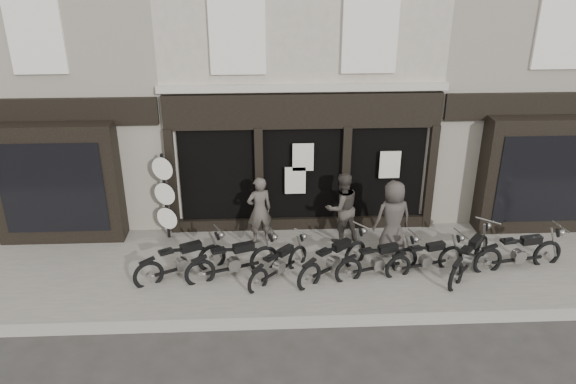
{
  "coord_description": "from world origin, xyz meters",
  "views": [
    {
      "loc": [
        -1.03,
        -10.87,
        7.34
      ],
      "look_at": [
        -0.45,
        1.6,
        1.8
      ],
      "focal_mm": 35.0,
      "sensor_mm": 36.0,
      "label": 1
    }
  ],
  "objects_px": {
    "motorcycle_1": "(234,263)",
    "advert_sign_post": "(166,200)",
    "motorcycle_5": "(426,260)",
    "man_centre": "(342,208)",
    "motorcycle_3": "(334,262)",
    "motorcycle_0": "(182,263)",
    "motorcycle_7": "(519,255)",
    "man_right": "(393,218)",
    "motorcycle_2": "(279,266)",
    "motorcycle_4": "(378,263)",
    "motorcycle_6": "(470,260)",
    "man_left": "(259,210)"
  },
  "relations": [
    {
      "from": "motorcycle_3",
      "to": "motorcycle_5",
      "type": "relative_size",
      "value": 0.94
    },
    {
      "from": "motorcycle_5",
      "to": "man_centre",
      "type": "bearing_deg",
      "value": 123.03
    },
    {
      "from": "motorcycle_3",
      "to": "man_right",
      "type": "bearing_deg",
      "value": -7.86
    },
    {
      "from": "motorcycle_1",
      "to": "motorcycle_7",
      "type": "distance_m",
      "value": 6.88
    },
    {
      "from": "man_left",
      "to": "motorcycle_7",
      "type": "bearing_deg",
      "value": 147.51
    },
    {
      "from": "motorcycle_3",
      "to": "motorcycle_7",
      "type": "bearing_deg",
      "value": -37.56
    },
    {
      "from": "motorcycle_0",
      "to": "motorcycle_1",
      "type": "relative_size",
      "value": 0.95
    },
    {
      "from": "motorcycle_1",
      "to": "motorcycle_3",
      "type": "distance_m",
      "value": 2.36
    },
    {
      "from": "motorcycle_6",
      "to": "motorcycle_5",
      "type": "bearing_deg",
      "value": 125.8
    },
    {
      "from": "motorcycle_5",
      "to": "man_centre",
      "type": "height_order",
      "value": "man_centre"
    },
    {
      "from": "motorcycle_1",
      "to": "motorcycle_7",
      "type": "relative_size",
      "value": 0.95
    },
    {
      "from": "motorcycle_0",
      "to": "motorcycle_1",
      "type": "height_order",
      "value": "motorcycle_1"
    },
    {
      "from": "motorcycle_2",
      "to": "motorcycle_4",
      "type": "relative_size",
      "value": 0.76
    },
    {
      "from": "motorcycle_3",
      "to": "man_left",
      "type": "height_order",
      "value": "man_left"
    },
    {
      "from": "motorcycle_7",
      "to": "man_right",
      "type": "xyz_separation_m",
      "value": [
        -2.95,
        0.84,
        0.65
      ]
    },
    {
      "from": "motorcycle_4",
      "to": "motorcycle_1",
      "type": "bearing_deg",
      "value": 161.22
    },
    {
      "from": "man_centre",
      "to": "man_right",
      "type": "distance_m",
      "value": 1.37
    },
    {
      "from": "motorcycle_3",
      "to": "motorcycle_5",
      "type": "xyz_separation_m",
      "value": [
        2.22,
        0.04,
        -0.03
      ]
    },
    {
      "from": "motorcycle_0",
      "to": "motorcycle_4",
      "type": "bearing_deg",
      "value": -29.17
    },
    {
      "from": "motorcycle_0",
      "to": "motorcycle_3",
      "type": "distance_m",
      "value": 3.59
    },
    {
      "from": "motorcycle_1",
      "to": "man_centre",
      "type": "distance_m",
      "value": 3.25
    },
    {
      "from": "motorcycle_2",
      "to": "man_centre",
      "type": "height_order",
      "value": "man_centre"
    },
    {
      "from": "motorcycle_1",
      "to": "man_right",
      "type": "bearing_deg",
      "value": -7.13
    },
    {
      "from": "motorcycle_6",
      "to": "advert_sign_post",
      "type": "height_order",
      "value": "advert_sign_post"
    },
    {
      "from": "motorcycle_6",
      "to": "motorcycle_2",
      "type": "bearing_deg",
      "value": 130.53
    },
    {
      "from": "motorcycle_0",
      "to": "motorcycle_4",
      "type": "distance_m",
      "value": 4.64
    },
    {
      "from": "advert_sign_post",
      "to": "man_left",
      "type": "bearing_deg",
      "value": 16.13
    },
    {
      "from": "motorcycle_1",
      "to": "motorcycle_2",
      "type": "height_order",
      "value": "motorcycle_1"
    },
    {
      "from": "man_left",
      "to": "motorcycle_3",
      "type": "bearing_deg",
      "value": 117.69
    },
    {
      "from": "motorcycle_1",
      "to": "advert_sign_post",
      "type": "height_order",
      "value": "advert_sign_post"
    },
    {
      "from": "motorcycle_0",
      "to": "man_right",
      "type": "height_order",
      "value": "man_right"
    },
    {
      "from": "motorcycle_0",
      "to": "motorcycle_5",
      "type": "bearing_deg",
      "value": -27.71
    },
    {
      "from": "motorcycle_3",
      "to": "motorcycle_6",
      "type": "bearing_deg",
      "value": -39.47
    },
    {
      "from": "man_centre",
      "to": "motorcycle_2",
      "type": "bearing_deg",
      "value": 24.27
    },
    {
      "from": "motorcycle_3",
      "to": "motorcycle_0",
      "type": "bearing_deg",
      "value": 139.46
    },
    {
      "from": "man_right",
      "to": "motorcycle_0",
      "type": "bearing_deg",
      "value": -2.74
    },
    {
      "from": "motorcycle_1",
      "to": "man_left",
      "type": "xyz_separation_m",
      "value": [
        0.61,
        1.65,
        0.59
      ]
    },
    {
      "from": "motorcycle_0",
      "to": "motorcycle_6",
      "type": "xyz_separation_m",
      "value": [
        6.84,
        -0.15,
        0.0
      ]
    },
    {
      "from": "motorcycle_5",
      "to": "man_left",
      "type": "bearing_deg",
      "value": 141.65
    },
    {
      "from": "motorcycle_7",
      "to": "man_left",
      "type": "bearing_deg",
      "value": 155.83
    },
    {
      "from": "motorcycle_4",
      "to": "motorcycle_6",
      "type": "xyz_separation_m",
      "value": [
        2.21,
        0.02,
        0.03
      ]
    },
    {
      "from": "advert_sign_post",
      "to": "motorcycle_3",
      "type": "bearing_deg",
      "value": -2.25
    },
    {
      "from": "motorcycle_2",
      "to": "motorcycle_7",
      "type": "height_order",
      "value": "motorcycle_7"
    },
    {
      "from": "motorcycle_2",
      "to": "man_centre",
      "type": "bearing_deg",
      "value": -0.87
    },
    {
      "from": "motorcycle_3",
      "to": "advert_sign_post",
      "type": "relative_size",
      "value": 0.77
    },
    {
      "from": "motorcycle_5",
      "to": "motorcycle_0",
      "type": "bearing_deg",
      "value": 163.63
    },
    {
      "from": "motorcycle_2",
      "to": "motorcycle_4",
      "type": "xyz_separation_m",
      "value": [
        2.35,
        -0.01,
        0.03
      ]
    },
    {
      "from": "motorcycle_6",
      "to": "man_left",
      "type": "bearing_deg",
      "value": 111.27
    },
    {
      "from": "motorcycle_3",
      "to": "man_centre",
      "type": "xyz_separation_m",
      "value": [
        0.39,
        1.65,
        0.64
      ]
    },
    {
      "from": "motorcycle_6",
      "to": "man_right",
      "type": "relative_size",
      "value": 0.98
    }
  ]
}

